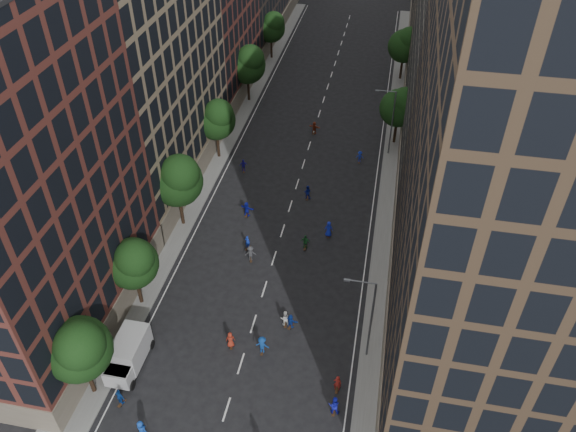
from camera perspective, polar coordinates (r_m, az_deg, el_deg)
The scene contains 36 objects.
ground at distance 72.49m, azimuth 1.52°, elevation 5.09°, with size 240.00×240.00×0.00m, color black.
sidewalk_left at distance 81.06m, azimuth -6.03°, elevation 8.96°, with size 4.00×105.00×0.15m, color slate.
sidewalk_right at distance 78.12m, azimuth 11.26°, elevation 7.12°, with size 4.00×105.00×0.15m, color slate.
bldg_left_a at distance 48.97m, azimuth -27.18°, elevation 2.77°, with size 14.00×22.00×30.00m, color #582821.
bldg_left_b at distance 65.76m, azimuth -16.31°, elevation 16.63°, with size 14.00×26.00×34.00m, color #806D53.
bldg_left_c at distance 86.58m, azimuth -9.42°, elevation 20.83°, with size 14.00×20.00×28.00m, color #582821.
bldg_right_a at distance 42.07m, azimuth 21.97°, elevation 3.42°, with size 14.00×30.00×36.00m, color #433324.
bldg_right_b at distance 68.29m, azimuth 19.01°, elevation 16.47°, with size 14.00×28.00×33.00m, color #635D52.
tree_left_0 at distance 46.57m, azimuth -20.45°, elevation -12.47°, with size 5.20×5.20×8.83m.
tree_left_1 at distance 52.52m, azimuth -15.47°, elevation -4.53°, with size 4.80×4.80×8.21m.
tree_left_2 at distance 60.30m, azimuth -11.13°, elevation 3.72°, with size 5.60×5.60×9.45m.
tree_left_3 at distance 71.65m, azimuth -7.26°, elevation 9.80°, with size 5.00×5.00×8.58m.
tree_left_4 at distance 85.19m, azimuth -4.05°, elevation 15.20°, with size 5.40×5.40×9.08m.
tree_left_5 at distance 99.73m, azimuth -1.66°, elevation 18.70°, with size 4.80×4.80×8.33m.
tree_right_a at distance 75.68m, azimuth 11.33°, elevation 10.87°, with size 5.00×5.00×8.39m.
tree_right_b at distance 93.73m, azimuth 11.88°, elevation 16.71°, with size 5.20×5.20×8.83m.
streetlamp_near at distance 47.29m, azimuth 8.22°, elevation -10.02°, with size 2.64×0.22×9.06m.
streetlamp_far at distance 73.37m, azimuth 10.40°, elevation 9.63°, with size 2.64×0.22×9.06m.
cargo_van at distance 50.92m, azimuth -15.91°, elevation -13.32°, with size 2.46×5.25×2.79m.
skater_0 at distance 47.16m, azimuth -14.64°, elevation -20.28°, with size 0.94×0.61×1.93m, color #1542AD.
skater_2 at distance 47.08m, azimuth 4.70°, elevation -18.63°, with size 0.90×0.70×1.85m, color #171BBE.
skater_3 at distance 50.34m, azimuth -2.63°, elevation -12.99°, with size 1.21×0.69×1.87m, color navy.
skater_4 at distance 49.29m, azimuth -16.70°, elevation -17.25°, with size 1.00×0.42×1.71m, color #123E94.
skater_5 at distance 52.21m, azimuth 0.27°, elevation -10.66°, with size 1.40×0.45×1.51m, color #123396.
skater_6 at distance 51.02m, azimuth -5.87°, elevation -12.42°, with size 0.82×0.54×1.69m, color #A22C1B.
skater_7 at distance 48.26m, azimuth 5.04°, elevation -16.59°, with size 0.64×0.42×1.76m, color maroon.
skater_8 at distance 52.31m, azimuth -0.32°, elevation -10.38°, with size 0.82×0.64×1.70m, color white.
skater_9 at distance 58.38m, azimuth -3.83°, elevation -3.84°, with size 1.15×0.66×1.79m, color #3E3E42.
skater_10 at distance 59.62m, azimuth 1.79°, elevation -2.69°, with size 1.02×0.42×1.74m, color #1B5B28.
skater_11 at distance 63.98m, azimuth -4.22°, elevation 0.68°, with size 1.68×0.54×1.82m, color #151CAB.
skater_12 at distance 61.23m, azimuth 4.15°, elevation -1.36°, with size 0.92×0.60×1.88m, color #1623B9.
skater_13 at distance 59.79m, azimuth -4.14°, elevation -2.70°, with size 0.60×0.39×1.64m, color #1733BC.
skater_14 at distance 66.43m, azimuth 1.98°, elevation 2.41°, with size 0.85×0.67×1.76m, color navy.
skater_15 at distance 73.41m, azimuth 7.30°, elevation 5.97°, with size 1.00×0.58×1.55m, color #152BB2.
skater_16 at distance 71.24m, azimuth -4.54°, elevation 5.10°, with size 0.98×0.41×1.67m, color #1B139C.
skater_17 at distance 78.91m, azimuth 2.68°, elevation 8.91°, with size 1.62×0.52×1.75m, color maroon.
Camera 1 is at (9.74, -19.18, 40.71)m, focal length 35.00 mm.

